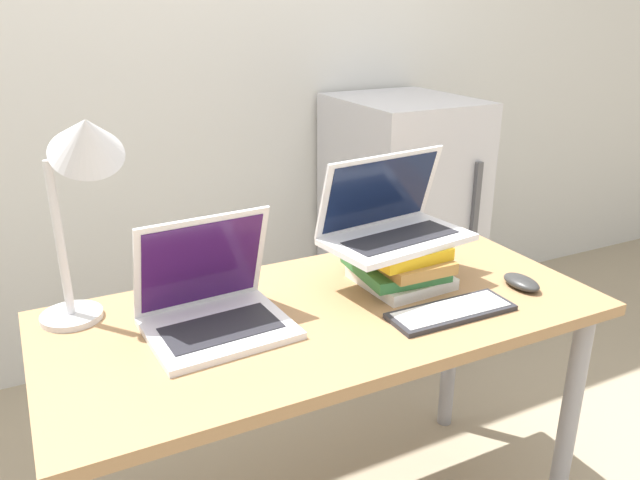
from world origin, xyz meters
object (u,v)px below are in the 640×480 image
(desk_lamp, at_px, (83,161))
(wireless_keyboard, at_px, (451,311))
(book_stack, at_px, (398,262))
(laptop_on_books, at_px, (392,223))
(mouse, at_px, (521,282))
(laptop_left, at_px, (213,306))
(mini_fridge, at_px, (399,223))

(desk_lamp, bearing_deg, wireless_keyboard, -25.15)
(book_stack, relative_size, laptop_on_books, 0.71)
(wireless_keyboard, height_order, mouse, mouse)
(laptop_on_books, xyz_separation_m, desk_lamp, (-0.71, 0.12, 0.21))
(laptop_on_books, xyz_separation_m, wireless_keyboard, (0.03, -0.22, -0.16))
(laptop_on_books, relative_size, desk_lamp, 0.76)
(mouse, bearing_deg, laptop_left, 168.42)
(book_stack, relative_size, mini_fridge, 0.26)
(laptop_on_books, height_order, desk_lamp, desk_lamp)
(laptop_on_books, distance_m, wireless_keyboard, 0.28)
(laptop_on_books, relative_size, mouse, 3.51)
(laptop_on_books, xyz_separation_m, mouse, (0.28, -0.19, -0.15))
(laptop_on_books, relative_size, wireless_keyboard, 1.26)
(wireless_keyboard, relative_size, mini_fridge, 0.30)
(book_stack, height_order, mini_fridge, mini_fridge)
(mouse, xyz_separation_m, mini_fridge, (0.30, 1.00, -0.20))
(book_stack, height_order, laptop_on_books, laptop_on_books)
(laptop_on_books, bearing_deg, laptop_left, -176.64)
(wireless_keyboard, bearing_deg, mini_fridge, 61.98)
(mouse, distance_m, desk_lamp, 1.10)
(laptop_on_books, bearing_deg, desk_lamp, 170.25)
(laptop_left, distance_m, mouse, 0.79)
(desk_lamp, bearing_deg, laptop_on_books, -9.75)
(book_stack, xyz_separation_m, mouse, (0.27, -0.17, -0.04))
(desk_lamp, xyz_separation_m, mini_fridge, (1.29, 0.69, -0.56))
(laptop_left, xyz_separation_m, book_stack, (0.50, 0.01, 0.01))
(book_stack, bearing_deg, mini_fridge, 55.60)
(laptop_left, height_order, book_stack, laptop_left)
(book_stack, xyz_separation_m, wireless_keyboard, (0.02, -0.21, -0.05))
(laptop_left, bearing_deg, wireless_keyboard, -20.61)
(mouse, bearing_deg, laptop_on_books, 146.46)
(laptop_left, relative_size, wireless_keyboard, 1.03)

